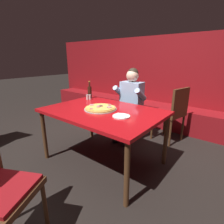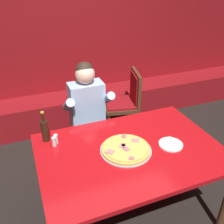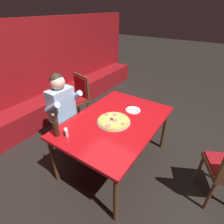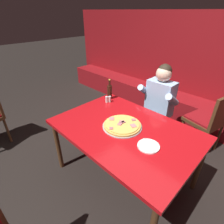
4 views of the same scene
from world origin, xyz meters
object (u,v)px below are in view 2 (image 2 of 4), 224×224
(main_dining_table, at_px, (130,156))
(diner_seated_blue_shirt, at_px, (89,114))
(pizza, at_px, (126,149))
(beer_bottle, at_px, (45,130))
(shaker_red_pepper_flakes, at_px, (56,139))
(plate_white_paper, at_px, (171,144))
(dining_chair_side_aisle, at_px, (126,100))
(shaker_black_pepper, at_px, (54,142))

(main_dining_table, distance_m, diner_seated_blue_shirt, 0.83)
(pizza, height_order, diner_seated_blue_shirt, diner_seated_blue_shirt)
(main_dining_table, xyz_separation_m, beer_bottle, (-0.65, 0.40, 0.18))
(beer_bottle, relative_size, shaker_red_pepper_flakes, 3.40)
(beer_bottle, distance_m, shaker_red_pepper_flakes, 0.13)
(pizza, xyz_separation_m, shaker_red_pepper_flakes, (-0.53, 0.32, 0.02))
(main_dining_table, relative_size, plate_white_paper, 7.39)
(plate_white_paper, distance_m, shaker_red_pepper_flakes, 1.01)
(shaker_red_pepper_flakes, bearing_deg, plate_white_paper, -23.21)
(diner_seated_blue_shirt, bearing_deg, dining_chair_side_aisle, 32.06)
(main_dining_table, height_order, plate_white_paper, plate_white_paper)
(pizza, xyz_separation_m, shaker_black_pepper, (-0.55, 0.29, 0.02))
(pizza, bearing_deg, beer_bottle, 146.67)
(main_dining_table, distance_m, plate_white_paper, 0.37)
(main_dining_table, xyz_separation_m, diner_seated_blue_shirt, (-0.12, 0.82, 0.00))
(main_dining_table, relative_size, dining_chair_side_aisle, 1.60)
(shaker_red_pepper_flakes, bearing_deg, pizza, -31.43)
(pizza, xyz_separation_m, plate_white_paper, (0.40, -0.07, -0.01))
(plate_white_paper, bearing_deg, shaker_red_pepper_flakes, 156.79)
(main_dining_table, distance_m, shaker_black_pepper, 0.67)
(main_dining_table, bearing_deg, shaker_black_pepper, 154.13)
(main_dining_table, xyz_separation_m, dining_chair_side_aisle, (0.52, 1.22, -0.12))
(beer_bottle, height_order, shaker_red_pepper_flakes, beer_bottle)
(plate_white_paper, xyz_separation_m, beer_bottle, (-1.00, 0.47, 0.10))
(plate_white_paper, relative_size, dining_chair_side_aisle, 0.22)
(shaker_black_pepper, bearing_deg, shaker_red_pepper_flakes, 57.88)
(plate_white_paper, height_order, dining_chair_side_aisle, dining_chair_side_aisle)
(main_dining_table, relative_size, beer_bottle, 5.31)
(plate_white_paper, relative_size, diner_seated_blue_shirt, 0.16)
(main_dining_table, bearing_deg, dining_chair_side_aisle, 67.05)
(shaker_black_pepper, distance_m, dining_chair_side_aisle, 1.47)
(shaker_black_pepper, height_order, diner_seated_blue_shirt, diner_seated_blue_shirt)
(shaker_black_pepper, bearing_deg, main_dining_table, -25.87)
(plate_white_paper, xyz_separation_m, diner_seated_blue_shirt, (-0.47, 0.90, -0.07))
(pizza, bearing_deg, main_dining_table, -2.12)
(dining_chair_side_aisle, bearing_deg, main_dining_table, -112.95)
(main_dining_table, xyz_separation_m, shaker_red_pepper_flakes, (-0.57, 0.32, 0.11))
(shaker_red_pepper_flakes, relative_size, diner_seated_blue_shirt, 0.07)
(pizza, relative_size, plate_white_paper, 2.08)
(diner_seated_blue_shirt, bearing_deg, pizza, -84.69)
(shaker_red_pepper_flakes, distance_m, dining_chair_side_aisle, 1.43)
(shaker_black_pepper, bearing_deg, dining_chair_side_aisle, 40.09)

